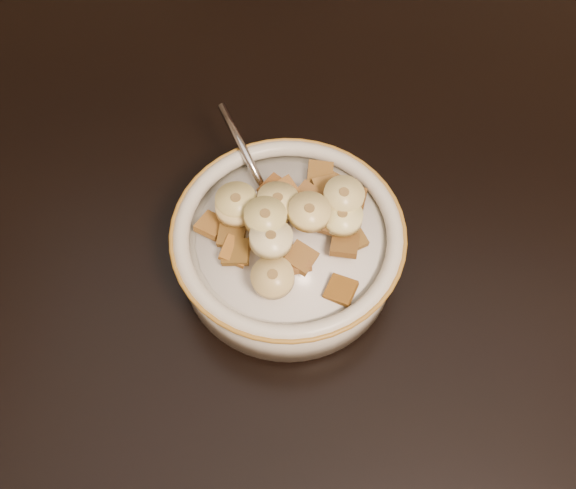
# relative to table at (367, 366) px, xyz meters

# --- Properties ---
(table) EXTENTS (1.42, 0.92, 0.04)m
(table) POSITION_rel_table_xyz_m (0.00, 0.00, 0.00)
(table) COLOR black
(table) RESTS_ON floor
(chair) EXTENTS (0.48, 0.48, 0.97)m
(chair) POSITION_rel_table_xyz_m (-0.10, 0.56, -0.24)
(chair) COLOR black
(chair) RESTS_ON floor
(cereal_bowl) EXTENTS (0.17, 0.17, 0.04)m
(cereal_bowl) POSITION_rel_table_xyz_m (-0.07, 0.07, 0.04)
(cereal_bowl) COLOR beige
(cereal_bowl) RESTS_ON table
(milk) EXTENTS (0.14, 0.14, 0.00)m
(milk) POSITION_rel_table_xyz_m (-0.07, 0.07, 0.06)
(milk) COLOR silver
(milk) RESTS_ON cereal_bowl
(spoon) EXTENTS (0.05, 0.05, 0.01)m
(spoon) POSITION_rel_table_xyz_m (-0.09, 0.10, 0.07)
(spoon) COLOR #B7B7B7
(spoon) RESTS_ON cereal_bowl
(cereal_square_0) EXTENTS (0.03, 0.03, 0.01)m
(cereal_square_0) POSITION_rel_table_xyz_m (-0.06, 0.10, 0.07)
(cereal_square_0) COLOR brown
(cereal_square_0) RESTS_ON milk
(cereal_square_1) EXTENTS (0.03, 0.03, 0.01)m
(cereal_square_1) POSITION_rel_table_xyz_m (-0.03, 0.03, 0.07)
(cereal_square_1) COLOR #945819
(cereal_square_1) RESTS_ON milk
(cereal_square_2) EXTENTS (0.03, 0.03, 0.01)m
(cereal_square_2) POSITION_rel_table_xyz_m (-0.05, 0.13, 0.07)
(cereal_square_2) COLOR olive
(cereal_square_2) RESTS_ON milk
(cereal_square_3) EXTENTS (0.03, 0.03, 0.01)m
(cereal_square_3) POSITION_rel_table_xyz_m (-0.07, 0.04, 0.07)
(cereal_square_3) COLOR #9B5A1B
(cereal_square_3) RESTS_ON milk
(cereal_square_4) EXTENTS (0.03, 0.03, 0.01)m
(cereal_square_4) POSITION_rel_table_xyz_m (-0.06, 0.05, 0.08)
(cereal_square_4) COLOR brown
(cereal_square_4) RESTS_ON milk
(cereal_square_5) EXTENTS (0.03, 0.03, 0.01)m
(cereal_square_5) POSITION_rel_table_xyz_m (-0.03, 0.12, 0.07)
(cereal_square_5) COLOR brown
(cereal_square_5) RESTS_ON milk
(cereal_square_6) EXTENTS (0.03, 0.03, 0.01)m
(cereal_square_6) POSITION_rel_table_xyz_m (-0.06, 0.05, 0.08)
(cereal_square_6) COLOR #995B2C
(cereal_square_6) RESTS_ON milk
(cereal_square_7) EXTENTS (0.02, 0.02, 0.01)m
(cereal_square_7) POSITION_rel_table_xyz_m (-0.02, 0.11, 0.07)
(cereal_square_7) COLOR brown
(cereal_square_7) RESTS_ON milk
(cereal_square_8) EXTENTS (0.03, 0.03, 0.01)m
(cereal_square_8) POSITION_rel_table_xyz_m (-0.13, 0.07, 0.07)
(cereal_square_8) COLOR olive
(cereal_square_8) RESTS_ON milk
(cereal_square_9) EXTENTS (0.02, 0.02, 0.01)m
(cereal_square_9) POSITION_rel_table_xyz_m (-0.11, 0.05, 0.07)
(cereal_square_9) COLOR brown
(cereal_square_9) RESTS_ON milk
(cereal_square_10) EXTENTS (0.02, 0.02, 0.01)m
(cereal_square_10) POSITION_rel_table_xyz_m (-0.06, 0.05, 0.08)
(cereal_square_10) COLOR brown
(cereal_square_10) RESTS_ON milk
(cereal_square_11) EXTENTS (0.03, 0.03, 0.01)m
(cereal_square_11) POSITION_rel_table_xyz_m (-0.02, 0.07, 0.07)
(cereal_square_11) COLOR brown
(cereal_square_11) RESTS_ON milk
(cereal_square_12) EXTENTS (0.02, 0.02, 0.01)m
(cereal_square_12) POSITION_rel_table_xyz_m (-0.03, 0.07, 0.07)
(cereal_square_12) COLOR brown
(cereal_square_12) RESTS_ON milk
(cereal_square_13) EXTENTS (0.02, 0.02, 0.01)m
(cereal_square_13) POSITION_rel_table_xyz_m (-0.05, 0.13, 0.07)
(cereal_square_13) COLOR brown
(cereal_square_13) RESTS_ON milk
(cereal_square_14) EXTENTS (0.02, 0.02, 0.01)m
(cereal_square_14) POSITION_rel_table_xyz_m (-0.04, 0.08, 0.08)
(cereal_square_14) COLOR brown
(cereal_square_14) RESTS_ON milk
(cereal_square_15) EXTENTS (0.03, 0.03, 0.01)m
(cereal_square_15) POSITION_rel_table_xyz_m (-0.05, 0.12, 0.07)
(cereal_square_15) COLOR brown
(cereal_square_15) RESTS_ON milk
(cereal_square_16) EXTENTS (0.03, 0.03, 0.01)m
(cereal_square_16) POSITION_rel_table_xyz_m (-0.08, 0.10, 0.08)
(cereal_square_16) COLOR #985F20
(cereal_square_16) RESTS_ON milk
(cereal_square_17) EXTENTS (0.03, 0.03, 0.01)m
(cereal_square_17) POSITION_rel_table_xyz_m (-0.09, 0.11, 0.08)
(cereal_square_17) COLOR brown
(cereal_square_17) RESTS_ON milk
(cereal_square_18) EXTENTS (0.02, 0.02, 0.01)m
(cereal_square_18) POSITION_rel_table_xyz_m (-0.11, 0.05, 0.07)
(cereal_square_18) COLOR #98551D
(cereal_square_18) RESTS_ON milk
(cereal_square_19) EXTENTS (0.02, 0.02, 0.01)m
(cereal_square_19) POSITION_rel_table_xyz_m (-0.11, 0.06, 0.07)
(cereal_square_19) COLOR brown
(cereal_square_19) RESTS_ON milk
(banana_slice_0) EXTENTS (0.04, 0.04, 0.02)m
(banana_slice_0) POSITION_rel_table_xyz_m (-0.08, 0.03, 0.08)
(banana_slice_0) COLOR tan
(banana_slice_0) RESTS_ON milk
(banana_slice_1) EXTENTS (0.04, 0.04, 0.01)m
(banana_slice_1) POSITION_rel_table_xyz_m (-0.06, 0.08, 0.09)
(banana_slice_1) COLOR #FDE887
(banana_slice_1) RESTS_ON milk
(banana_slice_2) EXTENTS (0.04, 0.04, 0.02)m
(banana_slice_2) POSITION_rel_table_xyz_m (-0.08, 0.05, 0.09)
(banana_slice_2) COLOR #F8E6A5
(banana_slice_2) RESTS_ON milk
(banana_slice_3) EXTENTS (0.03, 0.03, 0.01)m
(banana_slice_3) POSITION_rel_table_xyz_m (-0.03, 0.08, 0.08)
(banana_slice_3) COLOR #FDEB91
(banana_slice_3) RESTS_ON milk
(banana_slice_4) EXTENTS (0.04, 0.04, 0.01)m
(banana_slice_4) POSITION_rel_table_xyz_m (-0.09, 0.07, 0.09)
(banana_slice_4) COLOR #EEE17C
(banana_slice_4) RESTS_ON milk
(banana_slice_5) EXTENTS (0.03, 0.03, 0.01)m
(banana_slice_5) POSITION_rel_table_xyz_m (-0.11, 0.09, 0.09)
(banana_slice_5) COLOR #EBD370
(banana_slice_5) RESTS_ON milk
(banana_slice_6) EXTENTS (0.04, 0.04, 0.02)m
(banana_slice_6) POSITION_rel_table_xyz_m (-0.08, 0.09, 0.09)
(banana_slice_6) COLOR #FBE086
(banana_slice_6) RESTS_ON milk
(banana_slice_7) EXTENTS (0.04, 0.04, 0.01)m
(banana_slice_7) POSITION_rel_table_xyz_m (-0.11, 0.08, 0.08)
(banana_slice_7) COLOR #E8CF86
(banana_slice_7) RESTS_ON milk
(banana_slice_8) EXTENTS (0.04, 0.04, 0.01)m
(banana_slice_8) POSITION_rel_table_xyz_m (-0.03, 0.10, 0.09)
(banana_slice_8) COLOR #EED990
(banana_slice_8) RESTS_ON milk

